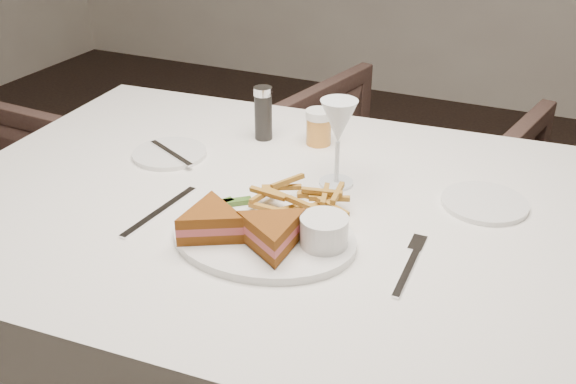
# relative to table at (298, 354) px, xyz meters

# --- Properties ---
(ground) EXTENTS (5.00, 5.00, 0.00)m
(ground) POSITION_rel_table_xyz_m (-0.35, 0.23, -0.38)
(ground) COLOR black
(ground) RESTS_ON ground
(table) EXTENTS (1.46, 1.02, 0.75)m
(table) POSITION_rel_table_xyz_m (0.00, 0.00, 0.00)
(table) COLOR white
(table) RESTS_ON ground
(chair_far) EXTENTS (0.83, 0.79, 0.73)m
(chair_far) POSITION_rel_table_xyz_m (-0.02, 0.85, -0.01)
(chair_far) COLOR #46312B
(chair_far) RESTS_ON ground
(table_setting) EXTENTS (0.82, 0.60, 0.18)m
(table_setting) POSITION_rel_table_xyz_m (-0.00, -0.05, 0.41)
(table_setting) COLOR white
(table_setting) RESTS_ON table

